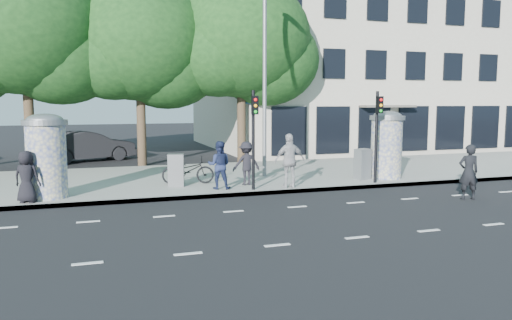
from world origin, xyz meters
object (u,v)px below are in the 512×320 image
object	(u,v)px
ped_a	(27,177)
ped_d	(246,163)
ped_e	(290,161)
ad_column_left	(46,154)
bicycle	(188,170)
street_lamp	(265,60)
man_road	(469,172)
cabinet_left	(176,170)
ped_c	(219,165)
traffic_pole_near	(254,129)
traffic_pole_far	(377,127)
cabinet_right	(363,164)
car_mid	(88,146)
ad_column_right	(386,143)

from	to	relation	value
ped_a	ped_d	bearing A→B (deg)	-150.27
ped_d	ped_e	world-z (taller)	ped_e
ad_column_left	bicycle	size ratio (longest dim) A/B	1.39
street_lamp	ped_a	bearing A→B (deg)	-161.91
ped_e	bicycle	size ratio (longest dim) A/B	1.01
ped_e	bicycle	bearing A→B (deg)	-30.78
man_road	cabinet_left	world-z (taller)	man_road
ped_c	ped_e	bearing A→B (deg)	-172.84
ped_a	ped_e	xyz separation A→B (m)	(8.47, 0.00, 0.17)
bicycle	ped_c	bearing A→B (deg)	-138.82
ad_column_left	ped_c	bearing A→B (deg)	-1.44
traffic_pole_near	traffic_pole_far	xyz separation A→B (m)	(4.80, 0.00, 0.00)
bicycle	ped_d	bearing A→B (deg)	-103.69
bicycle	cabinet_right	bearing A→B (deg)	-88.67
ped_d	man_road	xyz separation A→B (m)	(6.28, -4.12, -0.04)
traffic_pole_far	street_lamp	bearing A→B (deg)	140.12
traffic_pole_far	cabinet_right	distance (m)	1.73
ped_c	traffic_pole_near	bearing A→B (deg)	171.25
traffic_pole_far	bicycle	world-z (taller)	traffic_pole_far
street_lamp	man_road	bearing A→B (deg)	-49.92
ped_a	cabinet_right	distance (m)	11.89
ped_e	cabinet_left	xyz separation A→B (m)	(-3.76, 1.52, -0.38)
traffic_pole_far	man_road	xyz separation A→B (m)	(1.55, -3.04, -1.33)
street_lamp	cabinet_left	size ratio (longest dim) A/B	6.89
ad_column_left	cabinet_left	distance (m)	4.35
car_mid	cabinet_right	bearing A→B (deg)	-156.90
traffic_pole_far	ped_e	world-z (taller)	traffic_pole_far
ad_column_left	ad_column_right	world-z (taller)	same
ped_d	traffic_pole_far	bearing A→B (deg)	166.43
ped_e	ad_column_right	bearing A→B (deg)	-169.46
ad_column_right	bicycle	bearing A→B (deg)	172.10
street_lamp	cabinet_right	size ratio (longest dim) A/B	6.70
man_road	cabinet_right	size ratio (longest dim) A/B	1.51
ped_c	cabinet_right	world-z (taller)	ped_c
man_road	car_mid	world-z (taller)	man_road
ped_a	bicycle	xyz separation A→B (m)	(5.21, 1.92, -0.29)
traffic_pole_far	ped_e	xyz separation A→B (m)	(-3.45, 0.06, -1.12)
cabinet_right	ped_c	bearing A→B (deg)	165.53
cabinet_left	ped_d	bearing A→B (deg)	2.07
ped_e	cabinet_right	world-z (taller)	ped_e
man_road	car_mid	size ratio (longest dim) A/B	0.37
ped_a	ped_d	world-z (taller)	ped_d
ad_column_left	ped_c	world-z (taller)	ad_column_left
street_lamp	ped_c	size ratio (longest dim) A/B	4.81
ped_e	bicycle	xyz separation A→B (m)	(-3.26, 1.92, -0.46)
ad_column_right	ped_c	size ratio (longest dim) A/B	1.59
traffic_pole_near	ped_c	bearing A→B (deg)	152.20
cabinet_right	ped_a	bearing A→B (deg)	166.40
traffic_pole_far	ped_c	distance (m)	6.03
traffic_pole_far	ped_a	xyz separation A→B (m)	(-11.92, 0.06, -1.29)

